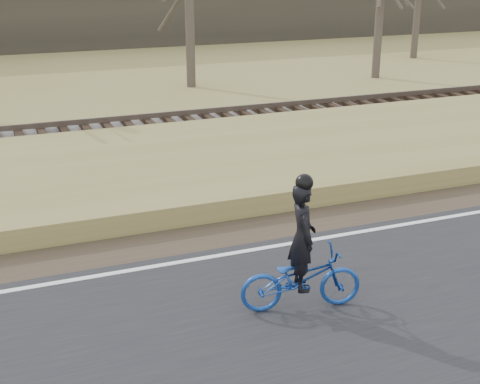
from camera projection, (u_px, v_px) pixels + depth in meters
name	position (u px, v px, depth m)	size (l,w,h in m)	color
ground	(25.00, 297.00, 10.59)	(120.00, 120.00, 0.00)	olive
edge_line	(24.00, 288.00, 10.74)	(120.00, 0.12, 0.01)	silver
shoulder	(19.00, 265.00, 11.63)	(120.00, 1.60, 0.04)	#473A2B
embankment	(7.00, 199.00, 14.19)	(120.00, 5.00, 0.44)	olive
cyclist	(301.00, 268.00, 9.94)	(1.94, 1.00, 2.14)	navy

